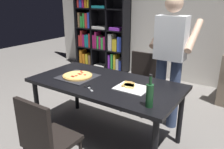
% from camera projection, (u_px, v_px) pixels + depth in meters
% --- Properties ---
extents(ground_plane, '(12.00, 12.00, 0.00)m').
position_uv_depth(ground_plane, '(106.00, 136.00, 2.97)').
color(ground_plane, gray).
extents(back_wall, '(6.40, 0.10, 2.80)m').
position_uv_depth(back_wall, '(180.00, 13.00, 4.56)').
color(back_wall, silver).
rests_on(back_wall, ground_plane).
extents(dining_table, '(1.81, 0.92, 0.75)m').
position_uv_depth(dining_table, '(105.00, 87.00, 2.75)').
color(dining_table, black).
rests_on(dining_table, ground_plane).
extents(chair_near_camera, '(0.42, 0.42, 0.90)m').
position_uv_depth(chair_near_camera, '(45.00, 137.00, 2.06)').
color(chair_near_camera, black).
rests_on(chair_near_camera, ground_plane).
extents(chair_far_side, '(0.42, 0.42, 0.90)m').
position_uv_depth(chair_far_side, '(140.00, 78.00, 3.55)').
color(chair_far_side, black).
rests_on(chair_far_side, ground_plane).
extents(bookshelf, '(1.40, 0.35, 1.95)m').
position_uv_depth(bookshelf, '(101.00, 33.00, 5.50)').
color(bookshelf, black).
rests_on(bookshelf, ground_plane).
extents(person_serving_pizza, '(0.55, 0.54, 1.75)m').
position_uv_depth(person_serving_pizza, '(170.00, 55.00, 2.94)').
color(person_serving_pizza, '#38476B').
rests_on(person_serving_pizza, ground_plane).
extents(pepperoni_pizza_on_tray, '(0.43, 0.43, 0.04)m').
position_uv_depth(pepperoni_pizza_on_tray, '(78.00, 76.00, 2.88)').
color(pepperoni_pizza_on_tray, '#2D2D33').
rests_on(pepperoni_pizza_on_tray, dining_table).
extents(pizza_slices_on_towel, '(0.36, 0.28, 0.03)m').
position_uv_depth(pizza_slices_on_towel, '(130.00, 87.00, 2.55)').
color(pizza_slices_on_towel, white).
rests_on(pizza_slices_on_towel, dining_table).
extents(wine_bottle, '(0.07, 0.07, 0.32)m').
position_uv_depth(wine_bottle, '(150.00, 95.00, 2.08)').
color(wine_bottle, '#194723').
rests_on(wine_bottle, dining_table).
extents(kitchen_scissors, '(0.19, 0.15, 0.01)m').
position_uv_depth(kitchen_scissors, '(88.00, 87.00, 2.55)').
color(kitchen_scissors, silver).
rests_on(kitchen_scissors, dining_table).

